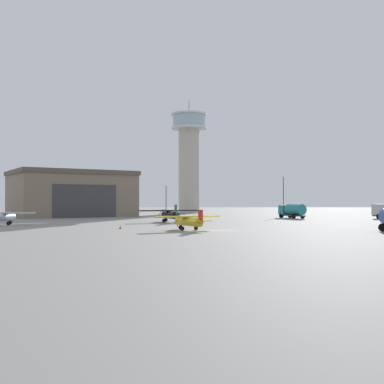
% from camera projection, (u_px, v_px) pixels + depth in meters
% --- Properties ---
extents(ground_plane, '(400.00, 400.00, 0.00)m').
position_uv_depth(ground_plane, '(218.00, 230.00, 58.39)').
color(ground_plane, gray).
extents(control_tower, '(10.62, 10.62, 33.91)m').
position_uv_depth(control_tower, '(189.00, 155.00, 138.42)').
color(control_tower, '#B2AD9E').
rests_on(control_tower, ground_plane).
extents(hangar, '(34.03, 32.41, 10.72)m').
position_uv_depth(hangar, '(71.00, 194.00, 110.34)').
color(hangar, '#7A6B56').
rests_on(hangar, ground_plane).
extents(airplane_silver, '(9.84, 7.72, 2.89)m').
position_uv_depth(airplane_silver, '(2.00, 216.00, 70.63)').
color(airplane_silver, '#B7BABF').
rests_on(airplane_silver, ground_plane).
extents(airplane_yellow, '(8.40, 6.76, 2.66)m').
position_uv_depth(airplane_yellow, '(189.00, 221.00, 58.29)').
color(airplane_yellow, gold).
rests_on(airplane_yellow, ground_plane).
extents(airplane_black, '(10.30, 8.14, 3.09)m').
position_uv_depth(airplane_black, '(170.00, 214.00, 80.22)').
color(airplane_black, black).
rests_on(airplane_black, ground_plane).
extents(truck_fuel_tanker_teal, '(4.95, 7.41, 3.04)m').
position_uv_depth(truck_fuel_tanker_teal, '(292.00, 210.00, 97.66)').
color(truck_fuel_tanker_teal, '#38383D').
rests_on(truck_fuel_tanker_teal, ground_plane).
extents(light_post_east, '(0.44, 0.44, 9.71)m').
position_uv_depth(light_post_east, '(283.00, 192.00, 111.04)').
color(light_post_east, '#38383D').
rests_on(light_post_east, ground_plane).
extents(light_post_north, '(0.44, 0.44, 7.52)m').
position_uv_depth(light_post_north, '(166.00, 197.00, 109.12)').
color(light_post_north, '#38383D').
rests_on(light_post_north, ground_plane).
extents(traffic_cone_near_left, '(0.36, 0.36, 0.54)m').
position_uv_depth(traffic_cone_near_left, '(120.00, 227.00, 61.65)').
color(traffic_cone_near_left, black).
rests_on(traffic_cone_near_left, ground_plane).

